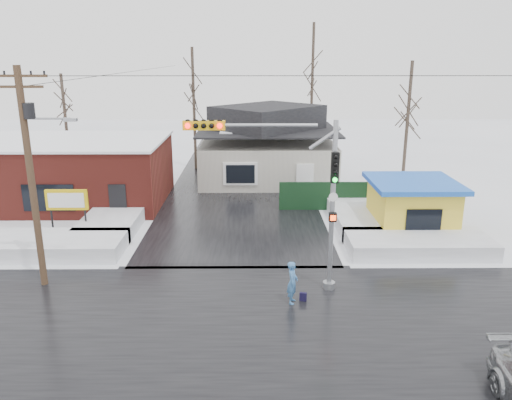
{
  "coord_description": "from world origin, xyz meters",
  "views": [
    {
      "loc": [
        0.82,
        -15.89,
        9.35
      ],
      "look_at": [
        0.99,
        5.93,
        3.0
      ],
      "focal_mm": 35.0,
      "sensor_mm": 36.0,
      "label": 1
    }
  ],
  "objects_px": {
    "traffic_signal": "(293,183)",
    "marquee_sign": "(67,201)",
    "pedestrian": "(292,283)",
    "utility_pole": "(31,166)",
    "kiosk": "(412,206)"
  },
  "relations": [
    {
      "from": "traffic_signal",
      "to": "marquee_sign",
      "type": "height_order",
      "value": "traffic_signal"
    },
    {
      "from": "traffic_signal",
      "to": "pedestrian",
      "type": "distance_m",
      "value": 3.87
    },
    {
      "from": "marquee_sign",
      "to": "pedestrian",
      "type": "distance_m",
      "value": 13.79
    },
    {
      "from": "traffic_signal",
      "to": "utility_pole",
      "type": "height_order",
      "value": "utility_pole"
    },
    {
      "from": "utility_pole",
      "to": "pedestrian",
      "type": "bearing_deg",
      "value": -9.5
    },
    {
      "from": "traffic_signal",
      "to": "pedestrian",
      "type": "height_order",
      "value": "traffic_signal"
    },
    {
      "from": "utility_pole",
      "to": "kiosk",
      "type": "relative_size",
      "value": 1.96
    },
    {
      "from": "traffic_signal",
      "to": "kiosk",
      "type": "distance_m",
      "value": 10.43
    },
    {
      "from": "kiosk",
      "to": "marquee_sign",
      "type": "bearing_deg",
      "value": -178.45
    },
    {
      "from": "utility_pole",
      "to": "marquee_sign",
      "type": "relative_size",
      "value": 3.53
    },
    {
      "from": "traffic_signal",
      "to": "kiosk",
      "type": "bearing_deg",
      "value": 44.84
    },
    {
      "from": "traffic_signal",
      "to": "kiosk",
      "type": "height_order",
      "value": "traffic_signal"
    },
    {
      "from": "utility_pole",
      "to": "kiosk",
      "type": "xyz_separation_m",
      "value": [
        17.43,
        6.49,
        -3.65
      ]
    },
    {
      "from": "kiosk",
      "to": "pedestrian",
      "type": "relative_size",
      "value": 2.68
    },
    {
      "from": "traffic_signal",
      "to": "pedestrian",
      "type": "xyz_separation_m",
      "value": [
        -0.06,
        -1.19,
        -3.68
      ]
    }
  ]
}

